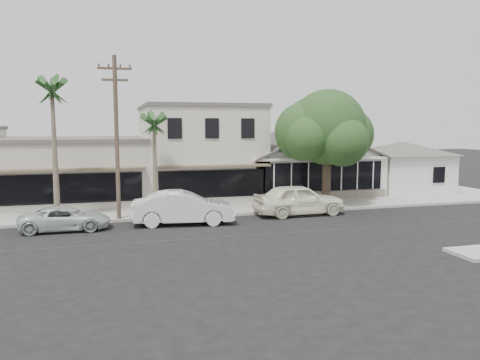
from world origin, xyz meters
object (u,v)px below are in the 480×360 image
object	(u,v)px
car_1	(183,208)
shade_tree	(325,130)
car_0	(299,200)
car_2	(65,218)
utility_pole	(117,134)

from	to	relation	value
car_1	shade_tree	distance (m)	11.17
car_0	shade_tree	distance (m)	5.59
car_1	car_2	distance (m)	5.97
utility_pole	shade_tree	distance (m)	13.25
car_1	car_2	bearing A→B (deg)	95.81
car_2	car_1	bearing A→B (deg)	-90.13
utility_pole	car_2	world-z (taller)	utility_pole
car_1	car_2	world-z (taller)	car_1
shade_tree	car_2	bearing A→B (deg)	-168.47
utility_pole	car_2	size ratio (longest dim) A/B	2.06
utility_pole	car_1	size ratio (longest dim) A/B	1.66
utility_pole	shade_tree	bearing A→B (deg)	6.96
utility_pole	car_1	xyz separation A→B (m)	(3.31, -1.71, -3.90)
car_0	shade_tree	world-z (taller)	shade_tree
car_0	car_1	bearing A→B (deg)	94.39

